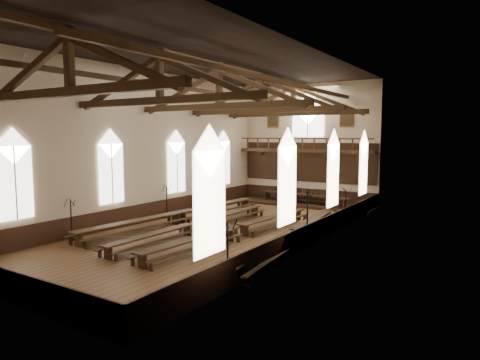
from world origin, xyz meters
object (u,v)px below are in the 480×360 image
(candelabrum_left_mid, at_px, (167,208))
(candelabrum_right_mid, at_px, (307,226))
(refectory_row_c, at_px, (237,229))
(candelabrum_right_far, at_px, (346,212))
(dais, at_px, (304,204))
(candelabrum_left_near, at_px, (72,228))
(refectory_row_b, at_px, (197,224))
(refectory_row_d, at_px, (292,234))
(high_table, at_px, (304,195))
(candelabrum_left_far, at_px, (212,197))
(refectory_row_a, at_px, (179,215))
(candelabrum_right_near, at_px, (228,264))

(candelabrum_left_mid, distance_m, candelabrum_right_mid, 11.18)
(refectory_row_c, bearing_deg, candelabrum_right_far, 64.13)
(dais, bearing_deg, candelabrum_left_near, -108.68)
(refectory_row_b, xyz_separation_m, candelabrum_right_far, (6.44, 7.55, 0.22))
(refectory_row_d, distance_m, candelabrum_right_mid, 0.92)
(refectory_row_d, xyz_separation_m, high_table, (-4.58, 11.85, 0.28))
(refectory_row_d, bearing_deg, candelabrum_right_mid, 48.09)
(refectory_row_d, distance_m, candelabrum_left_mid, 10.71)
(candelabrum_left_mid, xyz_separation_m, candelabrum_left_far, (-0.00, 5.35, 0.08))
(refectory_row_a, bearing_deg, candelabrum_right_far, 35.09)
(refectory_row_b, bearing_deg, refectory_row_d, 6.07)
(candelabrum_left_mid, height_order, candelabrum_right_far, candelabrum_right_far)
(high_table, height_order, candelabrum_left_mid, candelabrum_left_mid)
(candelabrum_left_far, bearing_deg, refectory_row_d, -34.68)
(refectory_row_d, height_order, candelabrum_left_near, candelabrum_left_near)
(refectory_row_d, relative_size, candelabrum_left_near, 6.25)
(refectory_row_b, relative_size, high_table, 1.73)
(refectory_row_c, relative_size, candelabrum_left_near, 6.18)
(candelabrum_left_mid, distance_m, candelabrum_right_near, 14.22)
(candelabrum_right_near, bearing_deg, refectory_row_b, 135.52)
(dais, bearing_deg, candelabrum_left_far, -142.53)
(refectory_row_d, distance_m, candelabrum_left_far, 12.81)
(refectory_row_a, xyz_separation_m, refectory_row_c, (5.27, -1.25, -0.08))
(candelabrum_left_near, bearing_deg, refectory_row_a, 71.18)
(refectory_row_c, relative_size, dais, 1.24)
(refectory_row_a, relative_size, refectory_row_b, 1.11)
(dais, height_order, candelabrum_left_mid, candelabrum_left_mid)
(dais, bearing_deg, candelabrum_right_near, -74.67)
(candelabrum_left_mid, xyz_separation_m, candelabrum_right_mid, (11.10, -1.30, 0.18))
(candelabrum_right_mid, relative_size, candelabrum_right_far, 1.25)
(refectory_row_a, height_order, refectory_row_d, refectory_row_a)
(refectory_row_c, height_order, candelabrum_left_far, candelabrum_left_far)
(refectory_row_b, height_order, refectory_row_d, refectory_row_d)
(refectory_row_b, xyz_separation_m, candelabrum_left_far, (-4.66, 7.91, 0.29))
(refectory_row_d, height_order, candelabrum_right_mid, candelabrum_right_mid)
(refectory_row_a, bearing_deg, refectory_row_b, -27.59)
(refectory_row_c, distance_m, candelabrum_left_mid, 7.87)
(refectory_row_c, distance_m, high_table, 12.52)
(high_table, xyz_separation_m, candelabrum_left_mid, (-5.95, -9.91, -0.11))
(candelabrum_left_far, relative_size, candelabrum_right_far, 1.11)
(refectory_row_d, xyz_separation_m, candelabrum_right_mid, (0.57, 0.64, 0.35))
(refectory_row_a, relative_size, dais, 1.33)
(refectory_row_b, height_order, candelabrum_left_far, candelabrum_left_far)
(candelabrum_right_far, bearing_deg, refectory_row_b, -130.44)
(refectory_row_d, xyz_separation_m, candelabrum_left_mid, (-10.53, 1.94, 0.17))
(refectory_row_b, height_order, candelabrum_right_mid, candelabrum_right_mid)
(refectory_row_a, distance_m, refectory_row_b, 2.79)
(refectory_row_b, xyz_separation_m, candelabrum_left_near, (-4.66, -5.13, 0.21))
(candelabrum_right_near, bearing_deg, refectory_row_a, 139.49)
(refectory_row_c, height_order, high_table, high_table)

